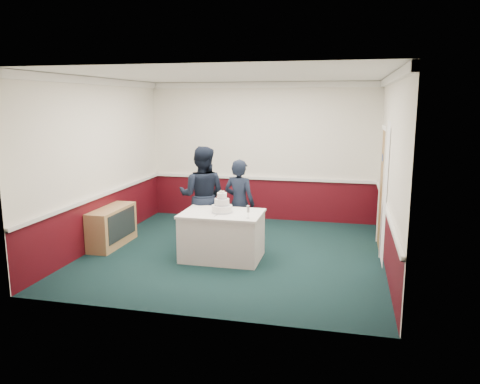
% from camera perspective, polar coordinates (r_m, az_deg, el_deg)
% --- Properties ---
extents(ground, '(5.00, 5.00, 0.00)m').
position_cam_1_polar(ground, '(8.19, -0.62, -7.41)').
color(ground, '#132C2F').
rests_on(ground, ground).
extents(room_shell, '(5.00, 5.00, 3.00)m').
position_cam_1_polar(room_shell, '(8.37, 0.88, 6.74)').
color(room_shell, white).
rests_on(room_shell, ground).
extents(sideboard, '(0.41, 1.20, 0.70)m').
position_cam_1_polar(sideboard, '(8.82, -15.32, -4.09)').
color(sideboard, '#AD7F54').
rests_on(sideboard, ground).
extents(cake_table, '(1.32, 0.92, 0.79)m').
position_cam_1_polar(cake_table, '(7.80, -2.19, -5.29)').
color(cake_table, white).
rests_on(cake_table, ground).
extents(wedding_cake, '(0.35, 0.35, 0.36)m').
position_cam_1_polar(wedding_cake, '(7.67, -2.22, -1.71)').
color(wedding_cake, white).
rests_on(wedding_cake, cake_table).
extents(cake_knife, '(0.05, 0.22, 0.00)m').
position_cam_1_polar(cake_knife, '(7.52, -2.84, -2.82)').
color(cake_knife, silver).
rests_on(cake_knife, cake_table).
extents(champagne_flute, '(0.05, 0.05, 0.21)m').
position_cam_1_polar(champagne_flute, '(7.28, 1.00, -2.16)').
color(champagne_flute, silver).
rests_on(champagne_flute, cake_table).
extents(person_man, '(0.92, 0.73, 1.80)m').
position_cam_1_polar(person_man, '(8.52, -4.63, -0.46)').
color(person_man, black).
rests_on(person_man, ground).
extents(person_woman, '(0.65, 0.51, 1.59)m').
position_cam_1_polar(person_woman, '(8.33, -0.08, -1.42)').
color(person_woman, black).
rests_on(person_woman, ground).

